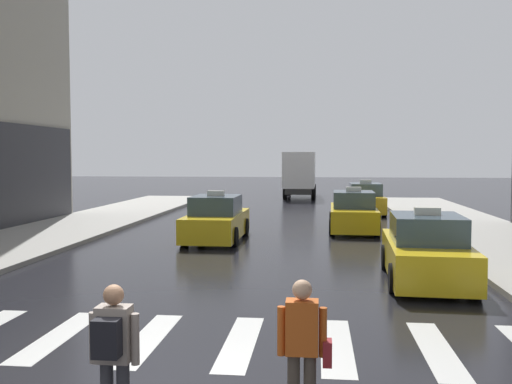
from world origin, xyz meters
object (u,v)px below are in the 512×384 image
Objects in this scene: pedestrian_with_handbag at (303,344)px; pedestrian_with_backpack at (113,349)px; taxi_second at (216,220)px; taxi_third at (353,213)px; taxi_lead at (426,252)px; box_truck at (300,173)px; taxi_fourth at (365,200)px.

pedestrian_with_backpack is at bearing -166.23° from pedestrian_with_handbag.
taxi_third is (5.06, 3.15, 0.00)m from taxi_second.
pedestrian_with_handbag is (2.00, 0.49, -0.04)m from pedestrian_with_backpack.
box_truck reaches higher than taxi_lead.
box_truck is 35.78m from pedestrian_with_handbag.
taxi_second is 12.19m from taxi_fourth.
taxi_third is 2.78× the size of pedestrian_with_handbag.
taxi_third is 0.61× the size of box_truck.
taxi_third and taxi_fourth have the same top height.
box_truck is at bearing 88.65° from pedestrian_with_backpack.
taxi_lead is 9.52m from pedestrian_with_backpack.
taxi_lead reaches higher than pedestrian_with_backpack.
taxi_third reaches higher than pedestrian_with_backpack.
taxi_second is 2.76× the size of pedestrian_with_backpack.
pedestrian_with_backpack is at bearing -100.62° from taxi_fourth.
taxi_fourth is 12.03m from box_truck.
taxi_fourth is at bearing 79.38° from pedestrian_with_backpack.
taxi_fourth is at bearing -71.41° from box_truck.
taxi_second is at bearing -120.22° from taxi_fourth.
taxi_second is 5.96m from taxi_third.
taxi_third is at bearing 31.93° from taxi_second.
taxi_second is 14.30m from pedestrian_with_handbag.
taxi_lead is 28.29m from box_truck.
taxi_second reaches higher than pedestrian_with_handbag.
pedestrian_with_handbag is (-2.76, -7.75, 0.21)m from taxi_lead.
taxi_lead and taxi_second have the same top height.
box_truck is at bearing 97.95° from taxi_lead.
taxi_lead is 8.23m from pedestrian_with_handbag.
box_truck is (-3.91, 28.00, 1.13)m from taxi_lead.
box_truck is 36.26m from pedestrian_with_backpack.
taxi_lead is 2.80× the size of pedestrian_with_backpack.
taxi_second and taxi_fourth have the same top height.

